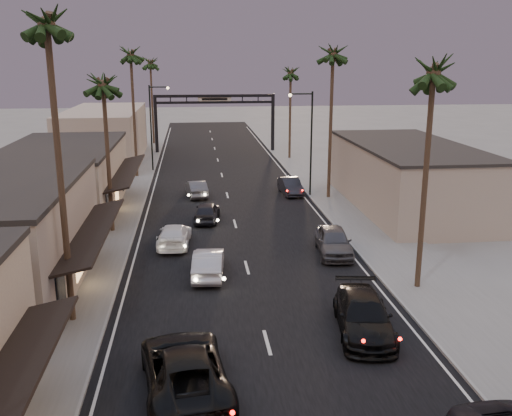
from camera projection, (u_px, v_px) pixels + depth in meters
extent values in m
plane|color=slate|center=(232.00, 213.00, 44.38)|extent=(200.00, 200.00, 0.00)
cube|color=black|center=(228.00, 198.00, 49.18)|extent=(14.00, 120.00, 0.02)
cube|color=slate|center=(125.00, 183.00, 54.87)|extent=(5.00, 92.00, 0.12)
cube|color=slate|center=(318.00, 178.00, 56.92)|extent=(5.00, 92.00, 0.12)
cube|color=tan|center=(63.00, 180.00, 44.27)|extent=(8.00, 16.00, 5.00)
cube|color=gray|center=(105.00, 135.00, 66.24)|extent=(8.00, 20.00, 6.00)
cube|color=gray|center=(407.00, 178.00, 45.25)|extent=(8.00, 18.00, 5.00)
cube|color=black|center=(156.00, 125.00, 71.52)|extent=(0.40, 0.40, 7.00)
cube|color=black|center=(273.00, 124.00, 73.11)|extent=(0.40, 0.40, 7.00)
cube|color=black|center=(215.00, 96.00, 71.39)|extent=(15.20, 0.35, 0.35)
cube|color=black|center=(215.00, 102.00, 71.60)|extent=(15.20, 0.30, 0.30)
cube|color=beige|center=(215.00, 99.00, 71.48)|extent=(4.20, 0.12, 1.00)
cylinder|color=black|center=(311.00, 145.00, 48.81)|extent=(0.16, 0.16, 9.00)
cylinder|color=black|center=(301.00, 94.00, 47.61)|extent=(2.00, 0.12, 0.12)
sphere|color=#FFD899|center=(290.00, 95.00, 47.54)|extent=(0.30, 0.30, 0.30)
cylinder|color=black|center=(151.00, 129.00, 59.75)|extent=(0.16, 0.16, 9.00)
cylinder|color=black|center=(159.00, 87.00, 58.76)|extent=(2.00, 0.12, 0.12)
sphere|color=#FFD899|center=(168.00, 88.00, 58.89)|extent=(0.30, 0.30, 0.30)
cylinder|color=#38281C|center=(61.00, 183.00, 24.50)|extent=(0.28, 0.28, 13.00)
sphere|color=black|center=(45.00, 9.00, 22.69)|extent=(3.20, 3.20, 3.20)
cylinder|color=#38281C|center=(108.00, 161.00, 38.34)|extent=(0.28, 0.28, 10.00)
sphere|color=black|center=(102.00, 76.00, 36.91)|extent=(3.20, 3.20, 3.20)
cylinder|color=#38281C|center=(134.00, 118.00, 56.34)|extent=(0.28, 0.28, 12.00)
sphere|color=black|center=(130.00, 48.00, 54.65)|extent=(3.20, 3.20, 3.20)
cylinder|color=#38281C|center=(425.00, 186.00, 28.53)|extent=(0.28, 0.28, 11.00)
sphere|color=black|center=(435.00, 60.00, 26.97)|extent=(3.20, 3.20, 3.20)
cylinder|color=#38281C|center=(331.00, 128.00, 47.62)|extent=(0.28, 0.28, 12.00)
sphere|color=black|center=(333.00, 46.00, 45.93)|extent=(3.20, 3.20, 3.20)
cylinder|color=#38281C|center=(290.00, 117.00, 67.09)|extent=(0.28, 0.28, 10.00)
sphere|color=black|center=(291.00, 68.00, 65.66)|extent=(3.20, 3.20, 3.20)
cylinder|color=#38281C|center=(152.00, 104.00, 78.60)|extent=(0.28, 0.28, 11.00)
sphere|color=black|center=(150.00, 59.00, 77.04)|extent=(3.20, 3.20, 3.20)
imported|color=black|center=(185.00, 369.00, 20.50)|extent=(3.68, 6.64, 1.76)
imported|color=#AEAFB4|center=(208.00, 263.00, 31.45)|extent=(1.97, 4.68, 1.50)
imported|color=white|center=(174.00, 235.00, 36.53)|extent=(2.31, 4.94, 1.40)
imported|color=black|center=(207.00, 212.00, 42.06)|extent=(2.25, 4.40, 1.43)
imported|color=#4D4D52|center=(197.00, 189.00, 49.56)|extent=(2.04, 4.43, 1.41)
imported|color=black|center=(364.00, 316.00, 24.88)|extent=(3.03, 5.87, 1.63)
imported|color=#434448|center=(334.00, 241.00, 34.92)|extent=(2.44, 5.09, 1.68)
imported|color=black|center=(290.00, 186.00, 50.41)|extent=(1.81, 4.47, 1.44)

